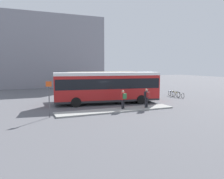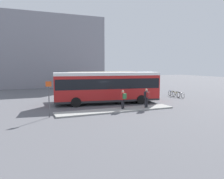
{
  "view_description": "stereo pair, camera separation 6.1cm",
  "coord_description": "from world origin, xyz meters",
  "px_view_note": "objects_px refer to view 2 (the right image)",
  "views": [
    {
      "loc": [
        -8.31,
        -21.23,
        3.96
      ],
      "look_at": [
        0.54,
        0.0,
        1.49
      ],
      "focal_mm": 35.0,
      "sensor_mm": 36.0,
      "label": 1
    },
    {
      "loc": [
        -8.25,
        -21.26,
        3.96
      ],
      "look_at": [
        0.54,
        0.0,
        1.49
      ],
      "focal_mm": 35.0,
      "sensor_mm": 36.0,
      "label": 2
    }
  ],
  "objects_px": {
    "bicycle_yellow": "(175,94)",
    "bicycle_white": "(181,95)",
    "bicycle_blue": "(172,94)",
    "platform_sign": "(49,97)",
    "pedestrian_waiting": "(147,97)",
    "pedestrian_companion": "(123,98)",
    "city_bus": "(107,86)"
  },
  "relations": [
    {
      "from": "pedestrian_waiting",
      "to": "bicycle_yellow",
      "type": "xyz_separation_m",
      "value": [
        7.42,
        5.21,
        -0.74
      ]
    },
    {
      "from": "city_bus",
      "to": "pedestrian_companion",
      "type": "xyz_separation_m",
      "value": [
        0.11,
        -3.66,
        -0.84
      ]
    },
    {
      "from": "city_bus",
      "to": "bicycle_white",
      "type": "height_order",
      "value": "city_bus"
    },
    {
      "from": "bicycle_white",
      "to": "bicycle_blue",
      "type": "xyz_separation_m",
      "value": [
        -0.23,
        1.46,
        0.03
      ]
    },
    {
      "from": "pedestrian_waiting",
      "to": "bicycle_blue",
      "type": "bearing_deg",
      "value": -70.69
    },
    {
      "from": "city_bus",
      "to": "pedestrian_companion",
      "type": "relative_size",
      "value": 6.6
    },
    {
      "from": "city_bus",
      "to": "bicycle_white",
      "type": "relative_size",
      "value": 7.07
    },
    {
      "from": "bicycle_white",
      "to": "pedestrian_companion",
      "type": "bearing_deg",
      "value": -60.39
    },
    {
      "from": "bicycle_white",
      "to": "platform_sign",
      "type": "xyz_separation_m",
      "value": [
        -16.48,
        -4.57,
        1.21
      ]
    },
    {
      "from": "bicycle_blue",
      "to": "platform_sign",
      "type": "bearing_deg",
      "value": 116.11
    },
    {
      "from": "bicycle_white",
      "to": "bicycle_blue",
      "type": "height_order",
      "value": "bicycle_blue"
    },
    {
      "from": "pedestrian_waiting",
      "to": "bicycle_white",
      "type": "distance_m",
      "value": 8.94
    },
    {
      "from": "bicycle_white",
      "to": "bicycle_yellow",
      "type": "bearing_deg",
      "value": -152.62
    },
    {
      "from": "bicycle_white",
      "to": "platform_sign",
      "type": "height_order",
      "value": "platform_sign"
    },
    {
      "from": "pedestrian_companion",
      "to": "bicycle_blue",
      "type": "relative_size",
      "value": 0.99
    },
    {
      "from": "pedestrian_companion",
      "to": "bicycle_yellow",
      "type": "relative_size",
      "value": 0.94
    },
    {
      "from": "city_bus",
      "to": "platform_sign",
      "type": "relative_size",
      "value": 3.97
    },
    {
      "from": "pedestrian_waiting",
      "to": "pedestrian_companion",
      "type": "bearing_deg",
      "value": 63.39
    },
    {
      "from": "city_bus",
      "to": "bicycle_white",
      "type": "distance_m",
      "value": 10.22
    },
    {
      "from": "city_bus",
      "to": "bicycle_white",
      "type": "xyz_separation_m",
      "value": [
        10.08,
        0.52,
        -1.58
      ]
    },
    {
      "from": "bicycle_white",
      "to": "pedestrian_waiting",
      "type": "bearing_deg",
      "value": -52.95
    },
    {
      "from": "pedestrian_waiting",
      "to": "bicycle_white",
      "type": "height_order",
      "value": "pedestrian_waiting"
    },
    {
      "from": "platform_sign",
      "to": "bicycle_yellow",
      "type": "bearing_deg",
      "value": 18.11
    },
    {
      "from": "bicycle_yellow",
      "to": "bicycle_white",
      "type": "bearing_deg",
      "value": -165.34
    },
    {
      "from": "pedestrian_companion",
      "to": "bicycle_yellow",
      "type": "distance_m",
      "value": 10.89
    },
    {
      "from": "city_bus",
      "to": "bicycle_yellow",
      "type": "relative_size",
      "value": 6.18
    },
    {
      "from": "pedestrian_waiting",
      "to": "pedestrian_companion",
      "type": "relative_size",
      "value": 1.05
    },
    {
      "from": "pedestrian_waiting",
      "to": "platform_sign",
      "type": "distance_m",
      "value": 8.8
    },
    {
      "from": "bicycle_yellow",
      "to": "bicycle_blue",
      "type": "xyz_separation_m",
      "value": [
        0.04,
        0.73,
        -0.02
      ]
    },
    {
      "from": "city_bus",
      "to": "bicycle_yellow",
      "type": "bearing_deg",
      "value": 15.66
    },
    {
      "from": "pedestrian_companion",
      "to": "bicycle_yellow",
      "type": "bearing_deg",
      "value": -85.2
    },
    {
      "from": "bicycle_white",
      "to": "platform_sign",
      "type": "relative_size",
      "value": 0.56
    }
  ]
}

